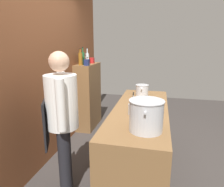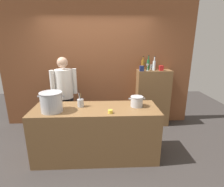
{
  "view_description": "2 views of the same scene",
  "coord_description": "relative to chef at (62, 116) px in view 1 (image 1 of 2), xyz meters",
  "views": [
    {
      "loc": [
        -2.54,
        -0.21,
        1.75
      ],
      "look_at": [
        0.23,
        0.44,
        1.02
      ],
      "focal_mm": 32.4,
      "sensor_mm": 36.0,
      "label": 1
    },
    {
      "loc": [
        0.15,
        -2.71,
        1.95
      ],
      "look_at": [
        0.29,
        0.33,
        1.05
      ],
      "focal_mm": 28.26,
      "sensor_mm": 36.0,
      "label": 2
    }
  ],
  "objects": [
    {
      "name": "wine_bottle_clear",
      "position": [
        1.93,
        0.39,
        0.47
      ],
      "size": [
        0.06,
        0.06,
        0.31
      ],
      "color": "silver",
      "rests_on": "bar_cabinet"
    },
    {
      "name": "chef",
      "position": [
        0.0,
        0.0,
        0.0
      ],
      "size": [
        0.49,
        0.41,
        1.66
      ],
      "rotation": [
        0.0,
        0.0,
        3.58
      ],
      "color": "black",
      "rests_on": "ground_plane"
    },
    {
      "name": "spice_tin_red",
      "position": [
        2.08,
        0.35,
        0.41
      ],
      "size": [
        0.09,
        0.09,
        0.11
      ],
      "primitive_type": "cube",
      "color": "red",
      "rests_on": "bar_cabinet"
    },
    {
      "name": "ground_plane",
      "position": [
        0.66,
        -0.79,
        -0.96
      ],
      "size": [
        8.0,
        8.0,
        0.0
      ],
      "primitive_type": "plane",
      "color": "#383330"
    },
    {
      "name": "wine_bottle_green",
      "position": [
        1.8,
        0.44,
        0.48
      ],
      "size": [
        0.06,
        0.06,
        0.33
      ],
      "color": "#1E592D",
      "rests_on": "bar_cabinet"
    },
    {
      "name": "spice_tin_navy",
      "position": [
        1.63,
        0.3,
        0.42
      ],
      "size": [
        0.08,
        0.08,
        0.11
      ],
      "primitive_type": "cube",
      "color": "navy",
      "rests_on": "bar_cabinet"
    },
    {
      "name": "wine_glass_short",
      "position": [
        1.77,
        0.35,
        0.46
      ],
      "size": [
        0.06,
        0.06,
        0.15
      ],
      "color": "silver",
      "rests_on": "bar_cabinet"
    },
    {
      "name": "brick_back_panel",
      "position": [
        0.66,
        0.61,
        0.54
      ],
      "size": [
        4.4,
        0.1,
        3.0
      ],
      "primitive_type": "cube",
      "color": "brown",
      "rests_on": "ground_plane"
    },
    {
      "name": "wine_bottle_amber",
      "position": [
        1.69,
        0.44,
        0.48
      ],
      "size": [
        0.07,
        0.07,
        0.31
      ],
      "color": "#8C5919",
      "rests_on": "bar_cabinet"
    },
    {
      "name": "bar_cabinet",
      "position": [
        1.95,
        0.4,
        -0.3
      ],
      "size": [
        0.76,
        0.32,
        1.32
      ],
      "primitive_type": "cube",
      "color": "brown",
      "rests_on": "ground_plane"
    },
    {
      "name": "stockpot_large",
      "position": [
        -0.01,
        -0.9,
        0.09
      ],
      "size": [
        0.4,
        0.34,
        0.31
      ],
      "color": "#B7BABF",
      "rests_on": "prep_counter"
    },
    {
      "name": "spice_tin_silver",
      "position": [
        1.92,
        0.5,
        0.41
      ],
      "size": [
        0.08,
        0.08,
        0.11
      ],
      "primitive_type": "cube",
      "color": "#B2B2B7",
      "rests_on": "bar_cabinet"
    },
    {
      "name": "utensil_crock",
      "position": [
        0.41,
        -0.71,
        0.01
      ],
      "size": [
        0.1,
        0.1,
        0.28
      ],
      "color": "#B7BABF",
      "rests_on": "prep_counter"
    },
    {
      "name": "butter_jar",
      "position": [
        0.9,
        -1.01,
        -0.04
      ],
      "size": [
        0.07,
        0.07,
        0.05
      ],
      "primitive_type": "cylinder",
      "color": "yellow",
      "rests_on": "prep_counter"
    },
    {
      "name": "stockpot_small",
      "position": [
        1.35,
        -0.74,
        0.02
      ],
      "size": [
        0.27,
        0.21,
        0.17
      ],
      "color": "#B7BABF",
      "rests_on": "prep_counter"
    },
    {
      "name": "prep_counter",
      "position": [
        0.66,
        -0.79,
        -0.51
      ],
      "size": [
        2.06,
        0.7,
        0.9
      ],
      "primitive_type": "cube",
      "color": "brown",
      "rests_on": "ground_plane"
    }
  ]
}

